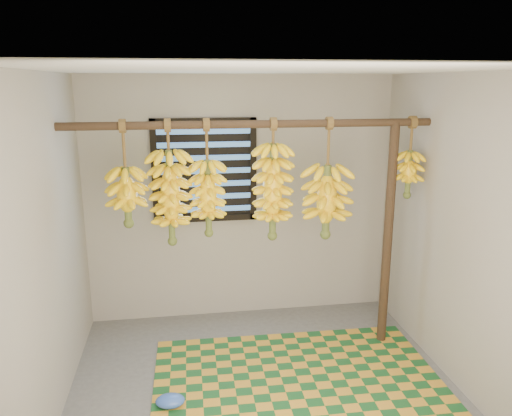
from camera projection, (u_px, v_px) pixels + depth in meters
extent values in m
cube|color=#545454|center=(267.00, 399.00, 3.78)|extent=(3.00, 3.00, 0.01)
cube|color=silver|center=(270.00, 69.00, 3.19)|extent=(3.00, 3.00, 0.01)
cube|color=gray|center=(241.00, 199.00, 4.92)|extent=(3.00, 0.01, 2.40)
cube|color=gray|center=(42.00, 259.00, 3.25)|extent=(0.01, 3.00, 2.40)
cube|color=gray|center=(467.00, 238.00, 3.71)|extent=(0.01, 3.00, 2.40)
cube|color=black|center=(205.00, 171.00, 4.77)|extent=(1.00, 0.04, 1.00)
cylinder|color=#3E281A|center=(253.00, 124.00, 3.96)|extent=(3.00, 0.06, 0.06)
cylinder|color=#3E281A|center=(388.00, 237.00, 4.39)|extent=(0.08, 0.08, 2.00)
cube|color=#174F22|center=(302.00, 391.00, 3.85)|extent=(2.33, 1.88, 0.01)
ellipsoid|color=#3157B7|center=(170.00, 401.00, 3.66)|extent=(0.22, 0.17, 0.09)
cylinder|color=brown|center=(124.00, 147.00, 3.84)|extent=(0.02, 0.02, 0.38)
cylinder|color=#4C5923|center=(127.00, 194.00, 3.94)|extent=(0.06, 0.06, 0.43)
cylinder|color=brown|center=(168.00, 138.00, 3.88)|extent=(0.02, 0.02, 0.25)
cylinder|color=#4C5923|center=(171.00, 195.00, 3.99)|extent=(0.06, 0.06, 0.73)
cylinder|color=brown|center=(207.00, 142.00, 3.94)|extent=(0.02, 0.02, 0.34)
cylinder|color=#4C5923|center=(208.00, 196.00, 4.04)|extent=(0.05, 0.05, 0.59)
cylinder|color=brown|center=(273.00, 134.00, 4.00)|extent=(0.02, 0.02, 0.22)
cylinder|color=#4C5923|center=(273.00, 190.00, 4.11)|extent=(0.06, 0.06, 0.76)
cylinder|color=brown|center=(329.00, 144.00, 4.10)|extent=(0.02, 0.02, 0.41)
cylinder|color=#4C5923|center=(327.00, 199.00, 4.21)|extent=(0.06, 0.06, 0.58)
cylinder|color=brown|center=(411.00, 136.00, 4.19)|extent=(0.02, 0.02, 0.30)
cylinder|color=#4C5923|center=(409.00, 172.00, 4.27)|extent=(0.05, 0.05, 0.37)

